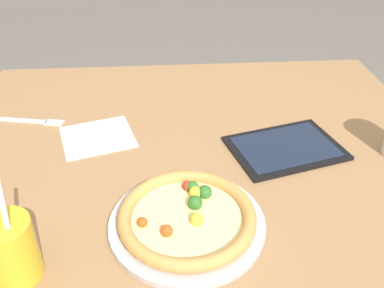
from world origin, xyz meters
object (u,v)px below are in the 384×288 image
fork (28,121)px  drink_cup_colored (9,250)px  pizza_near (187,218)px  tablet (285,148)px

fork → drink_cup_colored: bearing=-78.1°
drink_cup_colored → fork: (-0.10, 0.47, -0.05)m
pizza_near → fork: bearing=134.1°
pizza_near → tablet: 0.32m
fork → tablet: size_ratio=0.73×
pizza_near → drink_cup_colored: size_ratio=1.47×
fork → tablet: tablet is taller
drink_cup_colored → tablet: drink_cup_colored is taller
fork → tablet: (0.61, -0.16, 0.00)m
drink_cup_colored → tablet: (0.51, 0.31, -0.05)m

